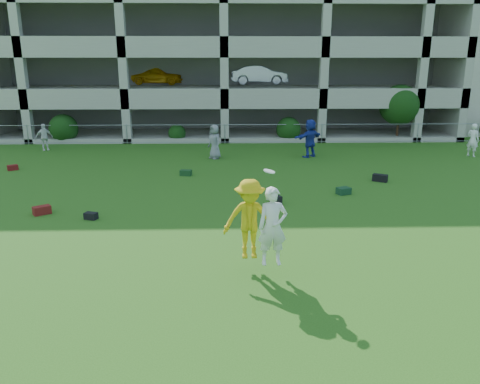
{
  "coord_description": "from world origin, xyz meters",
  "views": [
    {
      "loc": [
        0.12,
        -9.63,
        4.98
      ],
      "look_at": [
        0.48,
        3.0,
        1.4
      ],
      "focal_mm": 35.0,
      "sensor_mm": 36.0,
      "label": 1
    }
  ],
  "objects_px": {
    "bystander_c": "(215,142)",
    "bystander_e": "(473,140)",
    "crate_d": "(276,200)",
    "bystander_b": "(44,137)",
    "parking_garage": "(224,46)",
    "frisbee_contest": "(255,221)",
    "bystander_d": "(310,138)"
  },
  "relations": [
    {
      "from": "bystander_c",
      "to": "bystander_e",
      "type": "bearing_deg",
      "value": 54.32
    },
    {
      "from": "crate_d",
      "to": "bystander_e",
      "type": "bearing_deg",
      "value": 36.2
    },
    {
      "from": "bystander_b",
      "to": "parking_garage",
      "type": "xyz_separation_m",
      "value": [
        10.24,
        10.71,
        5.26
      ]
    },
    {
      "from": "parking_garage",
      "to": "bystander_e",
      "type": "bearing_deg",
      "value": -44.84
    },
    {
      "from": "frisbee_contest",
      "to": "bystander_e",
      "type": "bearing_deg",
      "value": 47.99
    },
    {
      "from": "bystander_e",
      "to": "parking_garage",
      "type": "xyz_separation_m",
      "value": [
        -13.17,
        13.1,
        5.14
      ]
    },
    {
      "from": "frisbee_contest",
      "to": "parking_garage",
      "type": "height_order",
      "value": "parking_garage"
    },
    {
      "from": "bystander_b",
      "to": "frisbee_contest",
      "type": "height_order",
      "value": "frisbee_contest"
    },
    {
      "from": "bystander_b",
      "to": "frisbee_contest",
      "type": "bearing_deg",
      "value": -86.54
    },
    {
      "from": "bystander_e",
      "to": "parking_garage",
      "type": "relative_size",
      "value": 0.06
    },
    {
      "from": "crate_d",
      "to": "bystander_d",
      "type": "bearing_deg",
      "value": 72.47
    },
    {
      "from": "bystander_c",
      "to": "bystander_d",
      "type": "relative_size",
      "value": 0.88
    },
    {
      "from": "bystander_b",
      "to": "frisbee_contest",
      "type": "xyz_separation_m",
      "value": [
        11.02,
        -16.15,
        0.54
      ]
    },
    {
      "from": "frisbee_contest",
      "to": "crate_d",
      "type": "bearing_deg",
      "value": 78.86
    },
    {
      "from": "crate_d",
      "to": "parking_garage",
      "type": "height_order",
      "value": "parking_garage"
    },
    {
      "from": "crate_d",
      "to": "parking_garage",
      "type": "distance_m",
      "value": 22.25
    },
    {
      "from": "bystander_e",
      "to": "frisbee_contest",
      "type": "relative_size",
      "value": 0.78
    },
    {
      "from": "bystander_b",
      "to": "bystander_c",
      "type": "distance_m",
      "value": 10.06
    },
    {
      "from": "bystander_b",
      "to": "bystander_c",
      "type": "bearing_deg",
      "value": -45.65
    },
    {
      "from": "bystander_c",
      "to": "frisbee_contest",
      "type": "height_order",
      "value": "frisbee_contest"
    },
    {
      "from": "bystander_b",
      "to": "bystander_d",
      "type": "xyz_separation_m",
      "value": [
        14.74,
        -2.3,
        0.24
      ]
    },
    {
      "from": "bystander_b",
      "to": "bystander_c",
      "type": "height_order",
      "value": "bystander_c"
    },
    {
      "from": "crate_d",
      "to": "frisbee_contest",
      "type": "xyz_separation_m",
      "value": [
        -1.08,
        -5.48,
        1.15
      ]
    },
    {
      "from": "bystander_c",
      "to": "bystander_e",
      "type": "xyz_separation_m",
      "value": [
        13.69,
        0.18,
        -0.0
      ]
    },
    {
      "from": "frisbee_contest",
      "to": "parking_garage",
      "type": "relative_size",
      "value": 0.07
    },
    {
      "from": "bystander_d",
      "to": "crate_d",
      "type": "relative_size",
      "value": 5.72
    },
    {
      "from": "bystander_b",
      "to": "bystander_d",
      "type": "height_order",
      "value": "bystander_d"
    },
    {
      "from": "bystander_b",
      "to": "bystander_c",
      "type": "xyz_separation_m",
      "value": [
        9.72,
        -2.57,
        0.12
      ]
    },
    {
      "from": "bystander_c",
      "to": "frisbee_contest",
      "type": "bearing_deg",
      "value": -30.98
    },
    {
      "from": "bystander_e",
      "to": "crate_d",
      "type": "distance_m",
      "value": 14.04
    },
    {
      "from": "frisbee_contest",
      "to": "parking_garage",
      "type": "bearing_deg",
      "value": 91.66
    },
    {
      "from": "bystander_e",
      "to": "bystander_c",
      "type": "bearing_deg",
      "value": 53.02
    }
  ]
}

